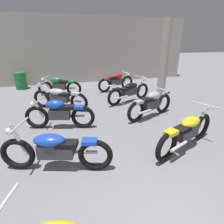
{
  "coord_description": "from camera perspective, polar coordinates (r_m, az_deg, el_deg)",
  "views": [
    {
      "loc": [
        -1.26,
        -0.43,
        2.4
      ],
      "look_at": [
        0.0,
        3.99,
        0.55
      ],
      "focal_mm": 29.21,
      "sensor_mm": 36.0,
      "label": 1
    }
  ],
  "objects": [
    {
      "name": "motorcycle_left_row_2",
      "position": [
        5.33,
        -16.17,
        -0.34
      ],
      "size": [
        1.93,
        0.67,
        0.88
      ],
      "color": "black",
      "rests_on": "ground"
    },
    {
      "name": "motorcycle_right_row_1",
      "position": [
        4.5,
        22.48,
        -5.49
      ],
      "size": [
        2.04,
        1.04,
        0.97
      ],
      "color": "black",
      "rests_on": "ground"
    },
    {
      "name": "oil_drum",
      "position": [
        10.46,
        -26.66,
        8.73
      ],
      "size": [
        0.59,
        0.59,
        0.85
      ],
      "color": "#1E722D",
      "rests_on": "ground"
    },
    {
      "name": "motorcycle_left_row_1",
      "position": [
        3.68,
        -17.38,
        -11.11
      ],
      "size": [
        2.11,
        0.88,
        0.97
      ],
      "color": "black",
      "rests_on": "ground"
    },
    {
      "name": "back_wall",
      "position": [
        10.97,
        -9.78,
        18.49
      ],
      "size": [
        12.82,
        0.24,
        3.6
      ],
      "primitive_type": "cube",
      "color": "#9E998E",
      "rests_on": "ground"
    },
    {
      "name": "support_pillar",
      "position": [
        8.35,
        15.92,
        15.63
      ],
      "size": [
        0.36,
        0.36,
        3.2
      ],
      "primitive_type": "cylinder",
      "color": "#9E998E",
      "rests_on": "ground"
    },
    {
      "name": "motorcycle_right_row_2",
      "position": [
        6.0,
        12.11,
        2.55
      ],
      "size": [
        1.88,
        0.81,
        0.88
      ],
      "color": "black",
      "rests_on": "ground"
    },
    {
      "name": "motorcycle_right_row_3",
      "position": [
        7.39,
        5.54,
        6.53
      ],
      "size": [
        2.06,
        1.0,
        0.97
      ],
      "color": "black",
      "rests_on": "ground"
    },
    {
      "name": "motorcycle_left_row_3",
      "position": [
        6.82,
        -16.16,
        4.45
      ],
      "size": [
        1.91,
        1.23,
        0.97
      ],
      "color": "black",
      "rests_on": "ground"
    },
    {
      "name": "motorcycle_right_row_4",
      "position": [
        9.08,
        1.34,
        9.57
      ],
      "size": [
        1.94,
        0.69,
        0.88
      ],
      "color": "black",
      "rests_on": "ground"
    },
    {
      "name": "motorcycle_left_row_4",
      "position": [
        8.54,
        -16.24,
        7.92
      ],
      "size": [
        1.91,
        0.74,
        0.88
      ],
      "color": "black",
      "rests_on": "ground"
    }
  ]
}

